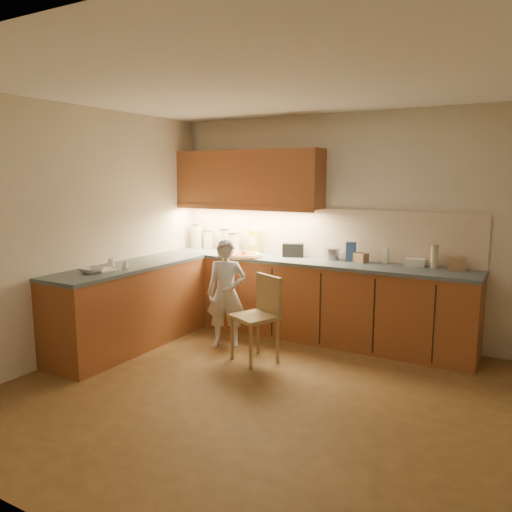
# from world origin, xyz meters

# --- Properties ---
(room) EXTENTS (4.54, 4.50, 2.62)m
(room) POSITION_xyz_m (0.00, 0.00, 1.68)
(room) COLOR brown
(room) RESTS_ON ground
(l_counter) EXTENTS (3.77, 2.62, 0.92)m
(l_counter) POSITION_xyz_m (-0.92, 1.25, 0.46)
(l_counter) COLOR #97532C
(l_counter) RESTS_ON ground
(backsplash) EXTENTS (3.75, 0.02, 0.58)m
(backsplash) POSITION_xyz_m (-0.38, 1.99, 1.21)
(backsplash) COLOR beige
(backsplash) RESTS_ON l_counter
(upper_cabinets) EXTENTS (1.95, 0.36, 0.73)m
(upper_cabinets) POSITION_xyz_m (-1.27, 1.82, 1.85)
(upper_cabinets) COLOR #97532C
(upper_cabinets) RESTS_ON ground
(pizza_on_board) EXTENTS (0.51, 0.51, 0.21)m
(pizza_on_board) POSITION_xyz_m (-1.18, 1.51, 0.94)
(pizza_on_board) COLOR #AB8055
(pizza_on_board) RESTS_ON l_counter
(child) EXTENTS (0.51, 0.43, 1.19)m
(child) POSITION_xyz_m (-1.03, 0.95, 0.60)
(child) COLOR silver
(child) RESTS_ON ground
(wooden_chair) EXTENTS (0.52, 0.52, 0.88)m
(wooden_chair) POSITION_xyz_m (-0.49, 0.75, 0.51)
(wooden_chair) COLOR tan
(wooden_chair) RESTS_ON ground
(mixing_bowl) EXTENTS (0.25, 0.25, 0.06)m
(mixing_bowl) POSITION_xyz_m (-1.95, -0.12, 0.95)
(mixing_bowl) COLOR silver
(mixing_bowl) RESTS_ON l_counter
(canister_a) EXTENTS (0.17, 0.17, 0.33)m
(canister_a) POSITION_xyz_m (-2.09, 1.85, 1.09)
(canister_a) COLOR beige
(canister_a) RESTS_ON l_counter
(canister_b) EXTENTS (0.14, 0.14, 0.25)m
(canister_b) POSITION_xyz_m (-1.94, 1.89, 1.05)
(canister_b) COLOR silver
(canister_b) RESTS_ON l_counter
(canister_c) EXTENTS (0.16, 0.16, 0.30)m
(canister_c) POSITION_xyz_m (-1.61, 1.83, 1.07)
(canister_c) COLOR white
(canister_c) RESTS_ON l_counter
(canister_d) EXTENTS (0.15, 0.15, 0.25)m
(canister_d) POSITION_xyz_m (-1.51, 1.86, 1.04)
(canister_d) COLOR beige
(canister_d) RESTS_ON l_counter
(oil_jug) EXTENTS (0.12, 0.10, 0.34)m
(oil_jug) POSITION_xyz_m (-1.22, 1.89, 1.07)
(oil_jug) COLOR gold
(oil_jug) RESTS_ON l_counter
(toaster) EXTENTS (0.29, 0.23, 0.17)m
(toaster) POSITION_xyz_m (-0.64, 1.82, 1.00)
(toaster) COLOR black
(toaster) RESTS_ON l_counter
(steel_pot) EXTENTS (0.18, 0.18, 0.14)m
(steel_pot) POSITION_xyz_m (-0.15, 1.84, 0.99)
(steel_pot) COLOR #A7A8AC
(steel_pot) RESTS_ON l_counter
(blue_box) EXTENTS (0.13, 0.10, 0.22)m
(blue_box) POSITION_xyz_m (0.08, 1.85, 1.03)
(blue_box) COLOR #34569C
(blue_box) RESTS_ON l_counter
(card_box_a) EXTENTS (0.18, 0.15, 0.11)m
(card_box_a) POSITION_xyz_m (0.20, 1.83, 0.97)
(card_box_a) COLOR #A8805A
(card_box_a) RESTS_ON l_counter
(white_bottle) EXTENTS (0.06, 0.06, 0.17)m
(white_bottle) POSITION_xyz_m (0.46, 1.89, 1.00)
(white_bottle) COLOR silver
(white_bottle) RESTS_ON l_counter
(flat_pack) EXTENTS (0.22, 0.17, 0.08)m
(flat_pack) POSITION_xyz_m (0.79, 1.87, 0.96)
(flat_pack) COLOR white
(flat_pack) RESTS_ON l_counter
(tall_jar) EXTENTS (0.08, 0.08, 0.25)m
(tall_jar) POSITION_xyz_m (0.99, 1.84, 1.05)
(tall_jar) COLOR beige
(tall_jar) RESTS_ON l_counter
(card_box_b) EXTENTS (0.19, 0.15, 0.14)m
(card_box_b) POSITION_xyz_m (1.22, 1.84, 0.99)
(card_box_b) COLOR tan
(card_box_b) RESTS_ON l_counter
(dough_cloth) EXTENTS (0.27, 0.22, 0.02)m
(dough_cloth) POSITION_xyz_m (-1.96, 0.03, 0.93)
(dough_cloth) COLOR white
(dough_cloth) RESTS_ON l_counter
(spice_jar_a) EXTENTS (0.09, 0.09, 0.09)m
(spice_jar_a) POSITION_xyz_m (-2.04, 0.23, 0.96)
(spice_jar_a) COLOR white
(spice_jar_a) RESTS_ON l_counter
(spice_jar_b) EXTENTS (0.07, 0.07, 0.08)m
(spice_jar_b) POSITION_xyz_m (-1.84, 0.24, 0.96)
(spice_jar_b) COLOR white
(spice_jar_b) RESTS_ON l_counter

